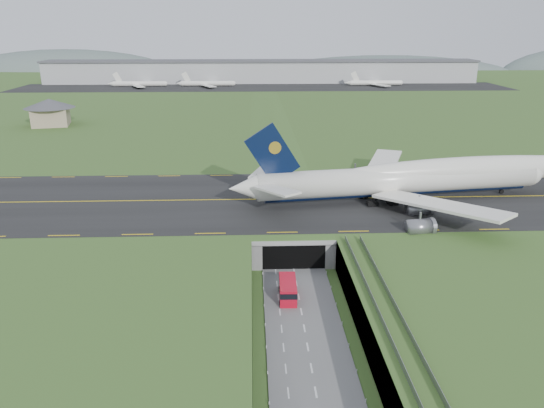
{
  "coord_description": "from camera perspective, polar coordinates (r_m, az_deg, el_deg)",
  "views": [
    {
      "loc": [
        -7.73,
        -83.81,
        44.35
      ],
      "look_at": [
        -3.7,
        20.0,
        9.33
      ],
      "focal_mm": 35.0,
      "sensor_mm": 36.0,
      "label": 1
    }
  ],
  "objects": [
    {
      "name": "airfield_deck",
      "position": [
        93.77,
        2.76,
        -7.56
      ],
      "size": [
        800.0,
        800.0,
        6.0
      ],
      "primitive_type": "cube",
      "color": "gray",
      "rests_on": "ground"
    },
    {
      "name": "cargo_terminal",
      "position": [
        384.5,
        -1.12,
        14.09
      ],
      "size": [
        320.0,
        67.0,
        15.6
      ],
      "color": "#B2B2B2",
      "rests_on": "ground"
    },
    {
      "name": "jumbo_jet",
      "position": [
        126.95,
        16.2,
        2.77
      ],
      "size": [
        91.05,
        58.74,
        19.63
      ],
      "rotation": [
        0.0,
        0.0,
        0.14
      ],
      "color": "white",
      "rests_on": "ground"
    },
    {
      "name": "service_building",
      "position": [
        233.36,
        -22.78,
        9.33
      ],
      "size": [
        23.32,
        23.32,
        10.75
      ],
      "rotation": [
        0.0,
        0.0,
        0.21
      ],
      "color": "tan",
      "rests_on": "ground"
    },
    {
      "name": "tunnel_portal",
      "position": [
        108.84,
        2.02,
        -3.52
      ],
      "size": [
        17.0,
        22.3,
        6.0
      ],
      "color": "gray",
      "rests_on": "ground"
    },
    {
      "name": "trench_road",
      "position": [
        88.55,
        3.15,
        -11.38
      ],
      "size": [
        12.0,
        75.0,
        0.2
      ],
      "primitive_type": "cube",
      "color": "slate",
      "rests_on": "ground"
    },
    {
      "name": "distant_hills",
      "position": [
        521.09,
        5.9,
        13.21
      ],
      "size": [
        700.0,
        91.0,
        60.0
      ],
      "color": "slate",
      "rests_on": "ground"
    },
    {
      "name": "shuttle_tram",
      "position": [
        91.48,
        1.71,
        -9.16
      ],
      "size": [
        3.13,
        7.72,
        3.12
      ],
      "rotation": [
        0.0,
        0.0,
        -0.03
      ],
      "color": "red",
      "rests_on": "ground"
    },
    {
      "name": "guideway",
      "position": [
        77.84,
        12.29,
        -11.94
      ],
      "size": [
        3.0,
        53.0,
        7.05
      ],
      "color": "#A8A8A3",
      "rests_on": "ground"
    },
    {
      "name": "ground",
      "position": [
        95.13,
        2.73,
        -9.18
      ],
      "size": [
        900.0,
        900.0,
        0.0
      ],
      "primitive_type": "plane",
      "color": "#395321",
      "rests_on": "ground"
    },
    {
      "name": "taxiway",
      "position": [
        123.15,
        1.49,
        0.52
      ],
      "size": [
        800.0,
        44.0,
        0.18
      ],
      "primitive_type": "cube",
      "color": "black",
      "rests_on": "airfield_deck"
    }
  ]
}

